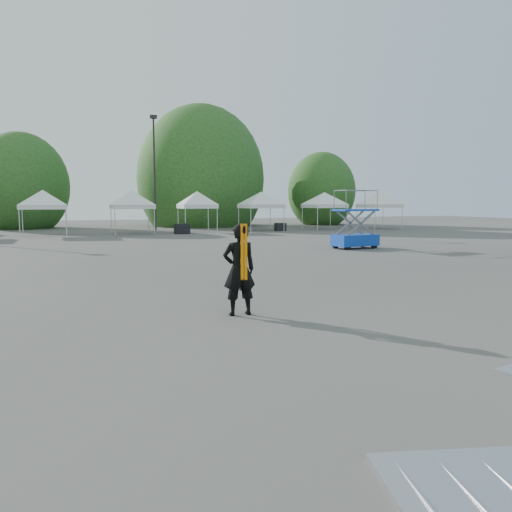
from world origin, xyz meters
name	(u,v)px	position (x,y,z in m)	size (l,w,h in m)	color
ground	(261,299)	(0.00, 0.00, 0.00)	(120.00, 120.00, 0.00)	#474442
light_pole_east	(154,166)	(3.00, 32.00, 5.52)	(0.60, 0.25, 9.80)	black
tree_mid_w	(21,186)	(-8.00, 40.00, 3.93)	(4.16, 4.16, 6.33)	#382314
tree_mid_e	(201,179)	(9.00, 39.00, 4.84)	(5.12, 5.12, 7.79)	#382314
tree_far_e	(321,191)	(22.00, 37.00, 3.63)	(3.84, 3.84, 5.84)	#382314
tent_d	(43,194)	(-5.80, 27.99, 3.06)	(4.57, 4.57, 3.88)	silver
tent_e	(132,194)	(0.51, 27.89, 3.06)	(4.40, 4.40, 3.88)	silver
tent_f	(197,195)	(5.75, 28.27, 3.06)	(3.96, 3.96, 3.88)	silver
tent_g	(261,195)	(11.43, 28.44, 3.06)	(4.54, 4.54, 3.88)	silver
tent_h	(325,195)	(17.55, 28.31, 3.06)	(4.45, 4.45, 3.88)	silver
tent_extra_8	(380,195)	(22.74, 27.32, 3.06)	(4.41, 4.41, 3.88)	silver
man	(239,269)	(-1.09, -1.47, 1.00)	(0.74, 0.49, 1.99)	black
scissor_lift	(355,219)	(9.82, 11.07, 1.55)	(2.50, 1.47, 3.07)	#0D37AD
crate_mid	(182,229)	(4.04, 26.35, 0.40)	(1.02, 0.79, 0.79)	black
crate_east	(280,227)	(12.81, 27.41, 0.33)	(0.86, 0.67, 0.67)	black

